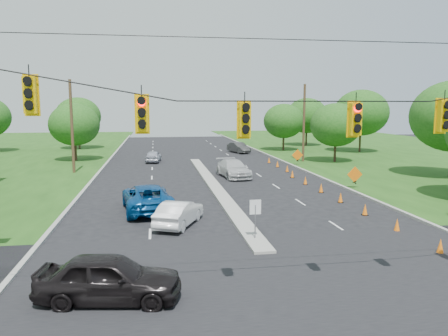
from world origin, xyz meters
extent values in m
plane|color=black|center=(0.00, 0.00, 0.00)|extent=(160.00, 160.00, 0.00)
cube|color=black|center=(0.00, 0.00, 0.00)|extent=(160.00, 14.00, 0.02)
cube|color=gray|center=(-10.10, 30.00, 0.00)|extent=(0.25, 110.00, 0.16)
cube|color=gray|center=(10.10, 30.00, 0.00)|extent=(0.25, 110.00, 0.16)
cube|color=gray|center=(0.00, 21.00, 0.00)|extent=(1.00, 34.00, 0.18)
cylinder|color=gray|center=(0.00, 6.00, 0.90)|extent=(0.06, 0.06, 1.80)
cube|color=white|center=(0.00, 6.00, 1.70)|extent=(0.55, 0.04, 0.70)
cylinder|color=black|center=(0.00, -1.00, 7.00)|extent=(24.00, 0.04, 0.04)
cube|color=#FFC103|center=(-8.00, -1.00, 6.75)|extent=(0.34, 0.24, 1.00)
cube|color=#FFC103|center=(-5.00, -1.00, 6.22)|extent=(0.34, 0.24, 1.00)
cube|color=#FFC103|center=(-2.00, -1.00, 6.05)|extent=(0.34, 0.24, 1.00)
cube|color=#FFC103|center=(1.50, -1.00, 6.05)|extent=(0.34, 0.24, 1.00)
cube|color=#FFC103|center=(4.50, -1.00, 6.14)|extent=(0.34, 0.24, 1.00)
cylinder|color=#422D1C|center=(-12.50, 30.00, 4.50)|extent=(0.28, 0.28, 9.00)
cylinder|color=#422D1C|center=(12.50, 35.00, 4.50)|extent=(0.28, 0.28, 9.00)
cone|color=orange|center=(7.66, 3.00, 0.35)|extent=(0.32, 0.32, 0.70)
cone|color=orange|center=(7.66, 6.50, 0.35)|extent=(0.32, 0.32, 0.70)
cone|color=orange|center=(7.66, 10.00, 0.35)|extent=(0.32, 0.32, 0.70)
cone|color=orange|center=(7.66, 13.50, 0.35)|extent=(0.32, 0.32, 0.70)
cone|color=orange|center=(7.66, 17.00, 0.35)|extent=(0.32, 0.32, 0.70)
cone|color=orange|center=(7.66, 20.50, 0.35)|extent=(0.32, 0.32, 0.70)
cone|color=orange|center=(7.66, 24.00, 0.35)|extent=(0.32, 0.32, 0.70)
cone|color=orange|center=(8.26, 27.50, 0.35)|extent=(0.32, 0.32, 0.70)
cone|color=orange|center=(8.26, 31.00, 0.35)|extent=(0.32, 0.32, 0.70)
cone|color=orange|center=(8.26, 34.50, 0.35)|extent=(0.32, 0.32, 0.70)
cube|color=black|center=(10.80, 18.00, 0.55)|extent=(0.06, 0.58, 0.26)
cube|color=black|center=(10.80, 18.00, 0.55)|extent=(0.06, 0.58, 0.26)
cube|color=orange|center=(10.80, 18.00, 1.15)|extent=(1.27, 0.05, 1.27)
cube|color=black|center=(10.80, 32.00, 0.55)|extent=(0.06, 0.58, 0.26)
cube|color=black|center=(10.80, 32.00, 0.55)|extent=(0.06, 0.58, 0.26)
cube|color=orange|center=(10.80, 32.00, 1.15)|extent=(1.27, 0.05, 1.27)
cylinder|color=black|center=(-14.00, 40.00, 1.26)|extent=(0.28, 0.28, 2.52)
ellipsoid|color=#194C14|center=(-14.00, 40.00, 4.34)|extent=(5.88, 5.88, 5.04)
cylinder|color=black|center=(-16.00, 55.00, 1.44)|extent=(0.28, 0.28, 2.88)
ellipsoid|color=#194C14|center=(-16.00, 55.00, 4.96)|extent=(6.72, 6.72, 5.76)
cylinder|color=black|center=(16.00, 34.00, 1.26)|extent=(0.28, 0.28, 2.52)
ellipsoid|color=#194C14|center=(16.00, 34.00, 4.34)|extent=(5.88, 5.88, 5.04)
cylinder|color=black|center=(24.00, 44.00, 1.62)|extent=(0.28, 0.28, 3.24)
ellipsoid|color=#194C14|center=(24.00, 44.00, 5.58)|extent=(7.56, 7.56, 6.48)
cylinder|color=black|center=(20.00, 55.00, 1.44)|extent=(0.28, 0.28, 2.88)
ellipsoid|color=#194C14|center=(20.00, 55.00, 4.96)|extent=(6.72, 6.72, 5.76)
cylinder|color=black|center=(14.00, 48.00, 1.26)|extent=(0.28, 0.28, 2.52)
ellipsoid|color=#194C14|center=(14.00, 48.00, 4.34)|extent=(5.88, 5.88, 5.04)
imported|color=black|center=(-6.25, 0.43, 0.81)|extent=(5.00, 2.62, 1.62)
imported|color=silver|center=(-3.44, 9.47, 0.69)|extent=(3.02, 4.44, 1.38)
imported|color=navy|center=(-5.20, 13.11, 0.84)|extent=(3.50, 6.35, 1.68)
imported|color=silver|center=(2.42, 25.23, 0.79)|extent=(2.88, 5.69, 1.58)
imported|color=#A7ABB8|center=(-4.85, 37.49, 0.69)|extent=(2.04, 4.17, 1.37)
imported|color=#313131|center=(6.91, 45.97, 0.73)|extent=(2.83, 4.71, 1.47)
camera|label=1|loc=(-4.65, -13.78, 6.44)|focal=35.00mm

